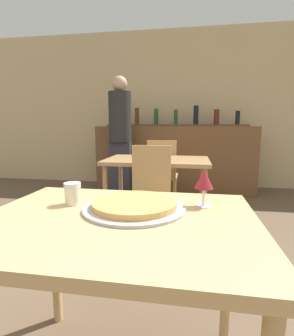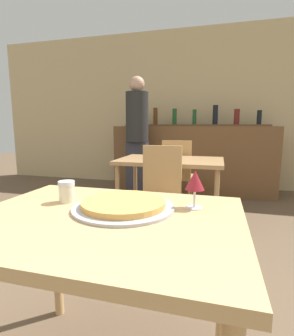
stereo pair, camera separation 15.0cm
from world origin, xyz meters
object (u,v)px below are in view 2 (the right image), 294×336
Objects in this scene: chair_far_side_back at (177,171)px; pizza_tray at (124,205)px; person_standing at (137,133)px; wine_glass at (195,181)px; chair_far_side_front at (160,189)px; cheese_shaker at (67,191)px.

chair_far_side_back is 2.47m from pizza_tray.
pizza_tray is 0.23× the size of person_standing.
wine_glass is (0.28, 0.09, 0.10)m from pizza_tray.
chair_far_side_front reaches higher than cheese_shaker.
person_standing reaches higher than chair_far_side_back.
cheese_shaker is (-0.13, -2.43, 0.30)m from chair_far_side_back.
wine_glass reaches higher than pizza_tray.
chair_far_side_front is 1.08m from chair_far_side_back.
chair_far_side_front and chair_far_side_back have the same top height.
wine_glass is at bearing -67.98° from person_standing.
person_standing is at bearing 114.95° from chair_far_side_front.
cheese_shaker reaches higher than pizza_tray.
pizza_tray is at bearing -83.75° from chair_far_side_front.
cheese_shaker is 0.60× the size of wine_glass.
wine_glass is (1.11, -2.75, -0.12)m from person_standing.
pizza_tray is 0.28m from cheese_shaker.
pizza_tray is at bearing -5.21° from cheese_shaker.
chair_far_side_front is 1.00× the size of chair_far_side_back.
person_standing reaches higher than pizza_tray.
chair_far_side_back reaches higher than cheese_shaker.
cheese_shaker is at bearing 174.79° from pizza_tray.
chair_far_side_back is at bearing 86.95° from cheese_shaker.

